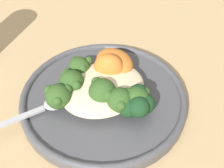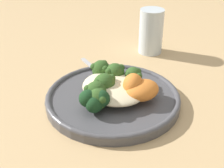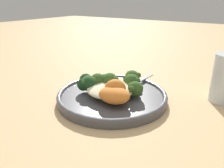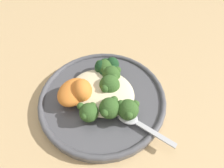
# 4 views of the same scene
# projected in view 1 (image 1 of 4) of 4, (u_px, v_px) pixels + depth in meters

# --- Properties ---
(ground_plane) EXTENTS (4.00, 4.00, 0.00)m
(ground_plane) POSITION_uv_depth(u_px,v_px,m) (105.00, 113.00, 0.50)
(ground_plane) COLOR tan
(plate) EXTENTS (0.27, 0.27, 0.02)m
(plate) POSITION_uv_depth(u_px,v_px,m) (104.00, 98.00, 0.51)
(plate) COLOR #4C4C51
(plate) RESTS_ON ground_plane
(quinoa_mound) EXTENTS (0.14, 0.12, 0.02)m
(quinoa_mound) POSITION_uv_depth(u_px,v_px,m) (102.00, 88.00, 0.49)
(quinoa_mound) COLOR beige
(quinoa_mound) RESTS_ON plate
(broccoli_stalk_0) EXTENTS (0.07, 0.08, 0.04)m
(broccoli_stalk_0) POSITION_uv_depth(u_px,v_px,m) (87.00, 68.00, 0.52)
(broccoli_stalk_0) COLOR #ADC675
(broccoli_stalk_0) RESTS_ON plate
(broccoli_stalk_1) EXTENTS (0.12, 0.05, 0.04)m
(broccoli_stalk_1) POSITION_uv_depth(u_px,v_px,m) (78.00, 81.00, 0.49)
(broccoli_stalk_1) COLOR #ADC675
(broccoli_stalk_1) RESTS_ON plate
(broccoli_stalk_2) EXTENTS (0.12, 0.04, 0.04)m
(broccoli_stalk_2) POSITION_uv_depth(u_px,v_px,m) (67.00, 93.00, 0.48)
(broccoli_stalk_2) COLOR #ADC675
(broccoli_stalk_2) RESTS_ON plate
(broccoli_stalk_3) EXTENTS (0.07, 0.08, 0.04)m
(broccoli_stalk_3) POSITION_uv_depth(u_px,v_px,m) (103.00, 91.00, 0.47)
(broccoli_stalk_3) COLOR #ADC675
(broccoli_stalk_3) RESTS_ON plate
(broccoli_stalk_4) EXTENTS (0.06, 0.11, 0.04)m
(broccoli_stalk_4) POSITION_uv_depth(u_px,v_px,m) (117.00, 95.00, 0.47)
(broccoli_stalk_4) COLOR #ADC675
(broccoli_stalk_4) RESTS_ON plate
(broccoli_stalk_5) EXTENTS (0.04, 0.12, 0.04)m
(broccoli_stalk_5) POSITION_uv_depth(u_px,v_px,m) (130.00, 94.00, 0.48)
(broccoli_stalk_5) COLOR #ADC675
(broccoli_stalk_5) RESTS_ON plate
(sweet_potato_chunk_0) EXTENTS (0.06, 0.06, 0.05)m
(sweet_potato_chunk_0) POSITION_uv_depth(u_px,v_px,m) (109.00, 67.00, 0.51)
(sweet_potato_chunk_0) COLOR orange
(sweet_potato_chunk_0) RESTS_ON plate
(sweet_potato_chunk_1) EXTENTS (0.06, 0.08, 0.04)m
(sweet_potato_chunk_1) POSITION_uv_depth(u_px,v_px,m) (114.00, 63.00, 0.53)
(sweet_potato_chunk_1) COLOR orange
(sweet_potato_chunk_1) RESTS_ON plate
(kale_tuft) EXTENTS (0.06, 0.06, 0.04)m
(kale_tuft) POSITION_uv_depth(u_px,v_px,m) (136.00, 102.00, 0.46)
(kale_tuft) COLOR #193D1E
(kale_tuft) RESTS_ON plate
(spoon) EXTENTS (0.12, 0.03, 0.01)m
(spoon) POSITION_uv_depth(u_px,v_px,m) (50.00, 105.00, 0.48)
(spoon) COLOR #B7B7BC
(spoon) RESTS_ON plate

